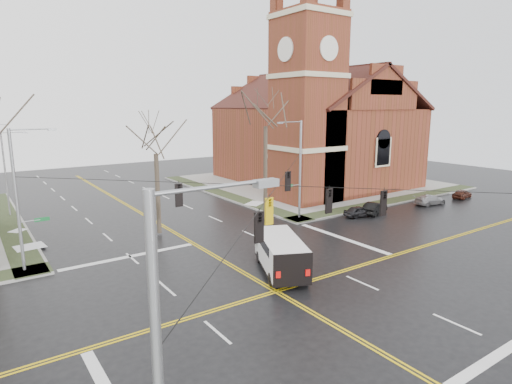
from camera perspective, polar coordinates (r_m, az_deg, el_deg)
ground at (r=25.24m, az=2.67°, el=-13.11°), size 120.00×120.00×0.00m
sidewalks at (r=25.21m, az=2.67°, el=-12.95°), size 80.00×80.00×0.17m
road_markings at (r=25.24m, az=2.67°, el=-13.10°), size 100.00×100.00×0.01m
church at (r=57.90m, az=7.47°, el=9.36°), size 24.28×27.48×27.50m
signal_pole_ne at (r=39.41m, az=5.72°, el=3.34°), size 2.75×0.22×9.00m
signal_pole_nw at (r=30.34m, az=-29.00°, el=-0.51°), size 2.75×0.22×9.00m
span_wires at (r=23.35m, az=2.81°, el=0.86°), size 23.02×23.02×0.03m
traffic_signals at (r=22.99m, az=3.80°, el=-1.23°), size 8.21×8.26×1.30m
streetlight_north_a at (r=46.72m, az=-30.29°, el=2.50°), size 2.30×0.20×8.00m
cargo_van at (r=27.67m, az=3.21°, el=-7.85°), size 4.58×6.37×2.28m
parked_car_a at (r=42.14m, az=13.63°, el=-2.52°), size 3.28×1.77×1.06m
parked_car_b at (r=43.55m, az=15.51°, el=-2.08°), size 3.83×2.27×1.19m
parked_car_c at (r=49.58m, az=22.19°, el=-0.96°), size 3.88×2.00×1.08m
parked_car_d at (r=54.43m, az=25.78°, el=-0.21°), size 3.28×1.72×1.07m
tree_nw_near at (r=35.06m, az=-13.23°, el=5.68°), size 4.00×4.00×9.82m
tree_ne at (r=38.90m, az=1.29°, el=9.57°), size 4.00×4.00×12.73m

